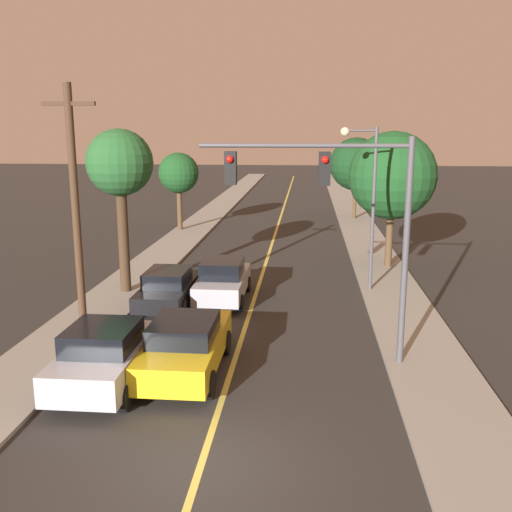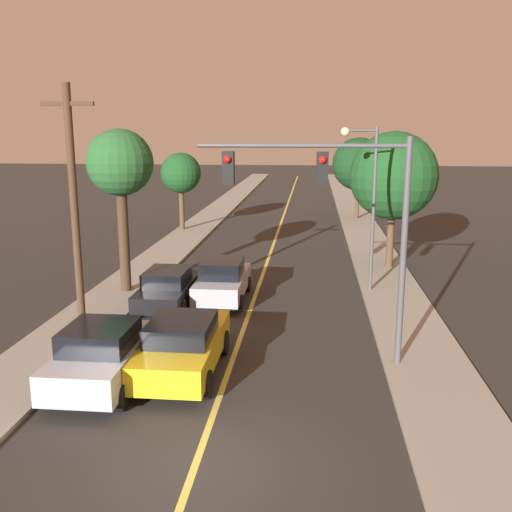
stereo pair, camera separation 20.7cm
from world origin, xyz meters
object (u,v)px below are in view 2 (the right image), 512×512
object	(u,v)px
tree_left_far	(181,174)
tree_left_near	(120,166)
car_outer_lane_front	(103,355)
traffic_signal_mast	(337,202)
car_outer_lane_second	(168,287)
tree_right_near	(394,176)
car_near_lane_second	(223,280)
car_near_lane_front	(183,345)
streetlamp_right	(366,187)
tree_right_far	(359,164)
utility_pole_left	(75,211)

from	to	relation	value
tree_left_far	tree_left_near	bearing A→B (deg)	-86.05
car_outer_lane_front	traffic_signal_mast	size ratio (longest dim) A/B	0.66
car_outer_lane_second	tree_right_near	size ratio (longest dim) A/B	0.68
traffic_signal_mast	car_outer_lane_second	bearing A→B (deg)	141.37
car_near_lane_second	tree_left_near	world-z (taller)	tree_left_near
car_near_lane_front	tree_right_near	world-z (taller)	tree_right_near
car_near_lane_front	tree_right_near	xyz separation A→B (m)	(7.22, 12.95, 3.65)
car_outer_lane_front	tree_right_near	bearing A→B (deg)	56.77
streetlamp_right	tree_right_near	world-z (taller)	streetlamp_right
car_outer_lane_second	tree_left_near	size ratio (longest dim) A/B	0.67
car_near_lane_second	tree_right_far	world-z (taller)	tree_right_far
car_near_lane_second	car_outer_lane_second	distance (m)	2.20
traffic_signal_mast	utility_pole_left	size ratio (longest dim) A/B	0.81
car_near_lane_second	tree_right_far	bearing A→B (deg)	72.46
traffic_signal_mast	tree_left_near	distance (m)	10.54
utility_pole_left	tree_left_far	world-z (taller)	utility_pole_left
streetlamp_right	utility_pole_left	distance (m)	11.44
tree_right_near	car_outer_lane_front	bearing A→B (deg)	-123.23
traffic_signal_mast	streetlamp_right	size ratio (longest dim) A/B	0.96
utility_pole_left	tree_left_near	size ratio (longest dim) A/B	1.20
streetlamp_right	tree_right_far	world-z (taller)	streetlamp_right
car_near_lane_second	tree_left_far	world-z (taller)	tree_left_far
car_outer_lane_second	traffic_signal_mast	world-z (taller)	traffic_signal_mast
tree_left_near	traffic_signal_mast	bearing A→B (deg)	-38.34
traffic_signal_mast	tree_left_near	world-z (taller)	tree_left_near
tree_right_near	utility_pole_left	bearing A→B (deg)	-135.15
car_near_lane_second	car_outer_lane_front	bearing A→B (deg)	-103.52
car_near_lane_front	car_outer_lane_second	distance (m)	6.19
tree_left_near	tree_right_near	xyz separation A→B (m)	(11.36, 5.35, -0.73)
car_near_lane_second	traffic_signal_mast	size ratio (longest dim) A/B	0.68
car_outer_lane_front	tree_left_near	world-z (taller)	tree_left_near
car_near_lane_second	utility_pole_left	distance (m)	7.03
car_outer_lane_second	tree_left_far	size ratio (longest dim) A/B	0.87
traffic_signal_mast	car_near_lane_second	bearing A→B (deg)	124.89
traffic_signal_mast	tree_right_far	xyz separation A→B (m)	(2.67, 27.35, -0.55)
car_near_lane_second	utility_pole_left	bearing A→B (deg)	-127.23
traffic_signal_mast	utility_pole_left	bearing A→B (deg)	172.83
utility_pole_left	traffic_signal_mast	bearing A→B (deg)	-7.17
tree_right_near	streetlamp_right	bearing A→B (deg)	-111.26
utility_pole_left	tree_right_far	bearing A→B (deg)	68.26
car_near_lane_front	tree_left_far	distance (m)	23.17
car_outer_lane_front	tree_left_far	size ratio (longest dim) A/B	0.82
car_near_lane_second	tree_right_near	bearing A→B (deg)	39.65
streetlamp_right	tree_right_near	size ratio (longest dim) A/B	1.03
car_outer_lane_front	car_near_lane_front	bearing A→B (deg)	27.35
car_outer_lane_second	streetlamp_right	distance (m)	8.78
car_near_lane_front	streetlamp_right	world-z (taller)	streetlamp_right
traffic_signal_mast	tree_right_near	distance (m)	12.28
car_near_lane_front	tree_right_far	distance (m)	29.40
car_outer_lane_second	tree_left_near	world-z (taller)	tree_left_near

